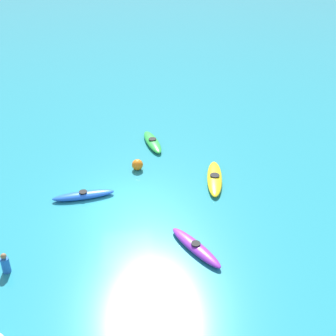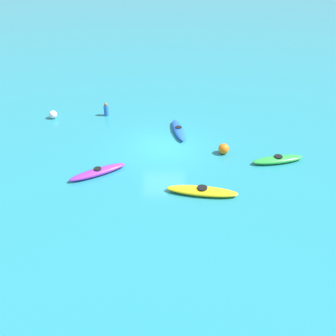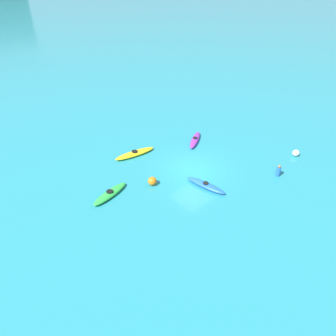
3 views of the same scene
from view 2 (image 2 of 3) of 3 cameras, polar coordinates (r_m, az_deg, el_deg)
name	(u,v)px [view 2 (image 2 of 3)]	position (r m, az deg, el deg)	size (l,w,h in m)	color
ground_plane	(164,147)	(21.35, -0.61, 3.10)	(600.00, 600.00, 0.00)	teal
kayak_yellow	(202,191)	(17.51, 5.15, -3.46)	(3.37, 1.30, 0.37)	yellow
kayak_purple	(98,172)	(19.14, -10.49, -0.57)	(2.85, 2.01, 0.37)	purple
kayak_blue	(178,130)	(23.01, 1.58, 5.75)	(0.99, 2.96, 0.37)	blue
kayak_green	(278,159)	(20.68, 16.17, 1.24)	(2.89, 1.22, 0.37)	green
buoy_white	(53,114)	(25.95, -16.88, 7.70)	(0.52, 0.52, 0.52)	white
buoy_orange	(224,149)	(20.83, 8.35, 2.88)	(0.58, 0.58, 0.58)	orange
person_near_shore	(106,110)	(25.55, -9.26, 8.60)	(0.45, 0.45, 0.88)	blue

